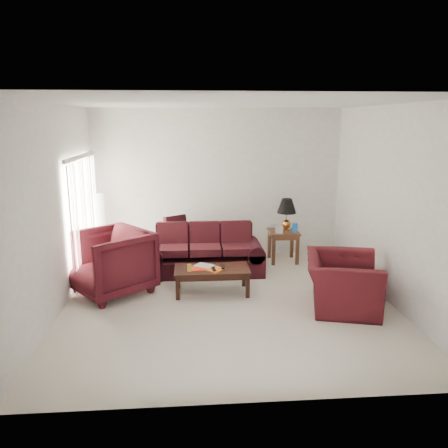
# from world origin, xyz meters

# --- Properties ---
(floor) EXTENTS (5.00, 5.00, 0.00)m
(floor) POSITION_xyz_m (0.00, 0.00, 0.00)
(floor) COLOR beige
(floor) RESTS_ON ground
(blinds) EXTENTS (0.10, 2.00, 2.16)m
(blinds) POSITION_xyz_m (-2.42, 1.30, 1.08)
(blinds) COLOR silver
(blinds) RESTS_ON ground
(sofa) EXTENTS (2.18, 1.06, 0.87)m
(sofa) POSITION_xyz_m (-0.31, 1.39, 0.44)
(sofa) COLOR black
(sofa) RESTS_ON ground
(throw_pillow) EXTENTS (0.50, 0.42, 0.47)m
(throw_pillow) POSITION_xyz_m (-0.86, 2.10, 0.71)
(throw_pillow) COLOR black
(throw_pillow) RESTS_ON sofa
(end_table) EXTENTS (0.59, 0.59, 0.62)m
(end_table) POSITION_xyz_m (1.27, 1.95, 0.31)
(end_table) COLOR #462B18
(end_table) RESTS_ON ground
(table_lamp) EXTENTS (0.44, 0.44, 0.64)m
(table_lamp) POSITION_xyz_m (1.33, 2.01, 0.94)
(table_lamp) COLOR #B37537
(table_lamp) RESTS_ON end_table
(clock) EXTENTS (0.16, 0.08, 0.15)m
(clock) POSITION_xyz_m (1.14, 1.76, 0.70)
(clock) COLOR silver
(clock) RESTS_ON end_table
(blue_canister) EXTENTS (0.13, 0.13, 0.18)m
(blue_canister) POSITION_xyz_m (1.47, 1.84, 0.71)
(blue_canister) COLOR blue
(blue_canister) RESTS_ON end_table
(picture_frame) EXTENTS (0.20, 0.21, 0.05)m
(picture_frame) POSITION_xyz_m (1.10, 2.12, 0.71)
(picture_frame) COLOR #B8B8BD
(picture_frame) RESTS_ON end_table
(floor_lamp) EXTENTS (0.26, 0.26, 1.41)m
(floor_lamp) POSITION_xyz_m (-2.31, 2.06, 0.71)
(floor_lamp) COLOR silver
(floor_lamp) RESTS_ON ground
(armchair_left) EXTENTS (1.61, 1.60, 1.05)m
(armchair_left) POSITION_xyz_m (-1.87, 0.52, 0.53)
(armchair_left) COLOR #3C0E14
(armchair_left) RESTS_ON ground
(armchair_right) EXTENTS (1.32, 1.43, 0.78)m
(armchair_right) POSITION_xyz_m (1.69, -0.31, 0.39)
(armchair_right) COLOR #420F14
(armchair_right) RESTS_ON ground
(coffee_table) EXTENTS (1.33, 0.90, 0.42)m
(coffee_table) POSITION_xyz_m (-0.23, 0.40, 0.21)
(coffee_table) COLOR #301E0E
(coffee_table) RESTS_ON ground
(magazine_red) EXTENTS (0.33, 0.27, 0.02)m
(magazine_red) POSITION_xyz_m (-0.45, 0.37, 0.43)
(magazine_red) COLOR red
(magazine_red) RESTS_ON coffee_table
(magazine_white) EXTENTS (0.37, 0.35, 0.02)m
(magazine_white) POSITION_xyz_m (-0.35, 0.50, 0.43)
(magazine_white) COLOR silver
(magazine_white) RESTS_ON coffee_table
(magazine_orange) EXTENTS (0.33, 0.34, 0.02)m
(magazine_orange) POSITION_xyz_m (-0.17, 0.30, 0.43)
(magazine_orange) COLOR #CF5A18
(magazine_orange) RESTS_ON coffee_table
(remote_a) EXTENTS (0.07, 0.18, 0.02)m
(remote_a) POSITION_xyz_m (-0.21, 0.28, 0.45)
(remote_a) COLOR black
(remote_a) RESTS_ON coffee_table
(remote_b) EXTENTS (0.07, 0.19, 0.02)m
(remote_b) POSITION_xyz_m (-0.05, 0.38, 0.45)
(remote_b) COLOR black
(remote_b) RESTS_ON coffee_table
(yellow_glass) EXTENTS (0.07, 0.07, 0.12)m
(yellow_glass) POSITION_xyz_m (-0.60, 0.28, 0.48)
(yellow_glass) COLOR gold
(yellow_glass) RESTS_ON coffee_table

